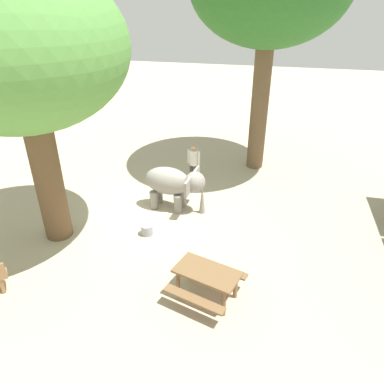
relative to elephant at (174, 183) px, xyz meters
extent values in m
plane|color=#BAA88C|center=(0.40, -0.44, -0.94)|extent=(60.00, 60.00, 0.00)
cylinder|color=gray|center=(-0.20, 0.22, -0.62)|extent=(0.27, 0.27, 0.62)
cylinder|color=gray|center=(0.23, 0.19, -0.62)|extent=(0.27, 0.27, 0.62)
cylinder|color=gray|center=(-0.26, -0.63, -0.62)|extent=(0.27, 0.27, 0.62)
cylinder|color=gray|center=(0.17, -0.66, -0.62)|extent=(0.27, 0.27, 0.62)
ellipsoid|color=gray|center=(-0.02, -0.22, 0.06)|extent=(0.90, 1.61, 0.94)
sphere|color=gray|center=(0.05, 0.74, 0.18)|extent=(0.66, 0.66, 0.66)
cone|color=gray|center=(0.07, 0.99, -0.41)|extent=(0.21, 0.21, 1.05)
cube|color=gray|center=(-0.39, 0.67, 0.18)|extent=(0.54, 0.12, 0.50)
cube|color=gray|center=(0.48, 0.61, 0.18)|extent=(0.54, 0.12, 0.50)
cylinder|color=#3F3833|center=(-1.85, 0.32, -0.53)|extent=(0.14, 0.14, 0.82)
cylinder|color=#3F3833|center=(-1.90, 0.14, -0.53)|extent=(0.14, 0.14, 0.82)
cylinder|color=silver|center=(-1.87, 0.23, 0.17)|extent=(0.32, 0.32, 0.58)
sphere|color=tan|center=(-1.87, 0.23, 0.57)|extent=(0.22, 0.22, 0.22)
cylinder|color=silver|center=(-1.83, 0.43, 0.19)|extent=(0.09, 0.09, 0.55)
cylinder|color=silver|center=(-1.92, 0.02, 0.19)|extent=(0.09, 0.09, 0.55)
cylinder|color=brown|center=(-4.14, 2.34, 1.65)|extent=(0.68, 0.68, 5.17)
cylinder|color=brown|center=(2.32, -2.94, 0.96)|extent=(0.78, 0.78, 3.80)
ellipsoid|color=#569342|center=(2.32, -2.94, 4.36)|extent=(5.54, 5.07, 3.92)
cube|color=olive|center=(4.74, -3.00, -0.73)|extent=(0.32, 0.30, 0.42)
cube|color=brown|center=(3.78, 1.91, -0.19)|extent=(1.19, 1.66, 0.06)
cylinder|color=brown|center=(3.64, 2.58, -0.58)|extent=(0.10, 0.10, 0.72)
cylinder|color=brown|center=(4.25, 2.40, -0.58)|extent=(0.10, 0.10, 0.72)
cylinder|color=brown|center=(3.30, 1.43, -0.58)|extent=(0.10, 0.10, 0.72)
cylinder|color=brown|center=(3.91, 1.25, -0.58)|extent=(0.10, 0.10, 0.72)
cube|color=brown|center=(3.18, 2.09, -0.50)|extent=(0.65, 1.51, 0.05)
cube|color=brown|center=(4.37, 1.74, -0.50)|extent=(0.65, 1.51, 0.05)
cylinder|color=gray|center=(1.69, -0.36, -0.78)|extent=(0.36, 0.36, 0.32)
camera|label=1|loc=(10.06, 3.10, 5.41)|focal=33.56mm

